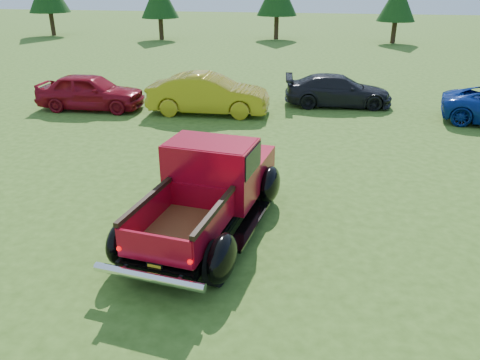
% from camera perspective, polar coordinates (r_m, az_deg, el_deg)
% --- Properties ---
extents(ground, '(120.00, 120.00, 0.00)m').
position_cam_1_polar(ground, '(9.55, 2.64, -6.09)').
color(ground, '#325117').
rests_on(ground, ground).
extents(tree_mid_right, '(2.82, 2.82, 4.40)m').
position_cam_1_polar(tree_mid_right, '(38.59, 18.66, 19.93)').
color(tree_mid_right, '#332114').
rests_on(tree_mid_right, ground).
extents(pickup_truck, '(2.80, 5.01, 1.79)m').
position_cam_1_polar(pickup_truck, '(9.45, -3.43, -0.69)').
color(pickup_truck, black).
rests_on(pickup_truck, ground).
extents(show_car_red, '(4.08, 1.78, 1.37)m').
position_cam_1_polar(show_car_red, '(18.97, -17.77, 10.24)').
color(show_car_red, maroon).
rests_on(show_car_red, ground).
extents(show_car_yellow, '(4.47, 1.71, 1.46)m').
position_cam_1_polar(show_car_yellow, '(17.52, -3.86, 10.41)').
color(show_car_yellow, '#A38E15').
rests_on(show_car_yellow, ground).
extents(show_car_grey, '(4.27, 2.05, 1.20)m').
position_cam_1_polar(show_car_grey, '(19.03, 11.86, 10.64)').
color(show_car_grey, black).
rests_on(show_car_grey, ground).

